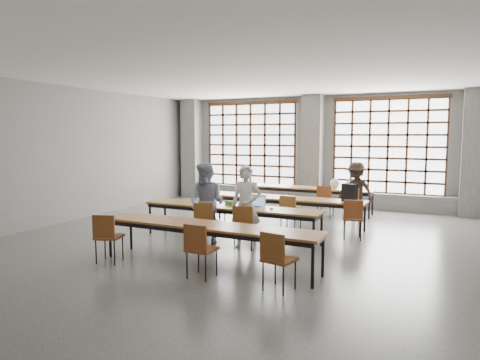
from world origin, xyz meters
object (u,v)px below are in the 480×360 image
desk_row_a (304,189)px  desk_row_b (283,200)px  student_female (207,203)px  mouse (271,208)px  laptop_front (256,204)px  phone (236,207)px  green_box (230,203)px  chair_mid_right (353,215)px  chair_near_right (277,255)px  chair_mid_left (213,204)px  chair_near_left (107,233)px  desk_row_d (208,228)px  chair_front_left (205,219)px  chair_mid_centre (290,210)px  plastic_bag (335,183)px  desk_row_c (230,209)px  laptop_back (351,187)px  backpack (349,193)px  student_male (246,207)px  chair_back_left (252,193)px  red_pouch (109,234)px  student_back (356,191)px  chair_back_mid (325,198)px  chair_back_right (354,200)px

desk_row_a → desk_row_b: bearing=-86.0°
student_female → mouse: bearing=24.3°
laptop_front → phone: 0.43m
mouse → green_box: (-1.00, 0.10, 0.03)m
chair_mid_right → chair_near_right: 3.60m
chair_mid_left → chair_near_left: size_ratio=1.00×
desk_row_d → student_female: 1.60m
desk_row_b → student_female: student_female is taller
desk_row_d → green_box: size_ratio=16.00×
desk_row_b → chair_front_left: chair_front_left is taller
chair_mid_centre → plastic_bag: plastic_bag is taller
desk_row_c → laptop_back: size_ratio=9.99×
desk_row_a → backpack: (1.76, -2.17, 0.27)m
student_male → student_female: 0.90m
chair_near_right → desk_row_d: bearing=157.1°
student_female → green_box: 0.64m
chair_back_left → chair_mid_centre: size_ratio=1.00×
chair_mid_right → backpack: (-0.22, 0.68, 0.39)m
red_pouch → student_male: bearing=47.1°
backpack → chair_front_left: bearing=-114.9°
laptop_back → mouse: laptop_back is taller
laptop_front → mouse: size_ratio=3.87×
backpack → chair_mid_left: bearing=-147.4°
chair_mid_centre → mouse: 1.12m
chair_near_right → student_female: bearing=139.1°
chair_near_left → student_back: (3.17, 5.92, 0.23)m
chair_near_left → red_pouch: 0.09m
student_male → backpack: 2.76m
chair_back_left → laptop_back: size_ratio=2.20×
chair_back_mid → chair_front_left: bearing=-110.8°
chair_back_left → chair_mid_left: 2.21m
desk_row_d → desk_row_c: bearing=105.6°
desk_row_c → chair_mid_right: (2.39, 1.09, -0.13)m
desk_row_b → chair_mid_centre: bearing=-57.9°
backpack → desk_row_c: bearing=-120.1°
desk_row_c → green_box: 0.15m
desk_row_b → plastic_bag: 2.39m
desk_row_b → green_box: bearing=-110.8°
chair_mid_centre → student_female: (-1.26, -1.58, 0.31)m
desk_row_c → laptop_back: laptop_back is taller
chair_back_right → mouse: 3.49m
chair_back_mid → laptop_front: size_ratio=2.32×
chair_mid_left → chair_near_right: same height
desk_row_b → chair_mid_right: size_ratio=4.55×
chair_mid_centre → plastic_bag: (0.35, 2.89, 0.34)m
laptop_front → desk_row_b: bearing=89.4°
phone → desk_row_c: bearing=150.9°
laptop_front → student_back: bearing=66.3°
green_box → phone: green_box is taller
desk_row_d → student_male: (0.08, 1.37, 0.17)m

